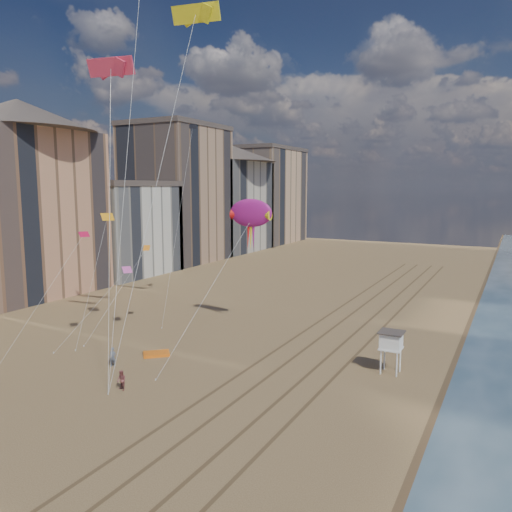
% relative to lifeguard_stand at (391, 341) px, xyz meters
% --- Properties ---
extents(wet_sand, '(260.00, 260.00, 0.00)m').
position_rel_lifeguard_stand_xyz_m(wet_sand, '(8.87, 13.10, -2.84)').
color(wet_sand, '#42301E').
rests_on(wet_sand, ground).
extents(tracks, '(7.68, 120.00, 0.01)m').
position_rel_lifeguard_stand_xyz_m(tracks, '(-7.58, 3.10, -2.83)').
color(tracks, brown).
rests_on(tracks, ground).
extents(buildings, '(34.72, 131.35, 29.00)m').
position_rel_lifeguard_stand_xyz_m(buildings, '(-55.86, 38.69, 10.71)').
color(buildings, '#C6B284').
rests_on(buildings, ground).
extents(lifeguard_stand, '(2.04, 2.04, 3.68)m').
position_rel_lifeguard_stand_xyz_m(lifeguard_stand, '(0.00, 0.00, 0.00)').
color(lifeguard_stand, white).
rests_on(lifeguard_stand, ground).
extents(grounded_kite, '(2.84, 2.79, 0.28)m').
position_rel_lifeguard_stand_xyz_m(grounded_kite, '(-20.79, -5.86, -2.70)').
color(grounded_kite, orange).
rests_on(grounded_kite, ground).
extents(show_kite, '(4.81, 8.89, 20.58)m').
position_rel_lifeguard_stand_xyz_m(show_kite, '(-16.83, 5.79, 10.24)').
color(show_kite, '#9B1776').
rests_on(show_kite, ground).
extents(kite_flyer_a, '(0.73, 0.58, 1.75)m').
position_rel_lifeguard_stand_xyz_m(kite_flyer_a, '(-22.29, -10.07, -1.96)').
color(kite_flyer_a, slate).
rests_on(kite_flyer_a, ground).
extents(kite_flyer_b, '(0.94, 0.82, 1.62)m').
position_rel_lifeguard_stand_xyz_m(kite_flyer_b, '(-17.91, -13.68, -2.03)').
color(kite_flyer_b, brown).
rests_on(kite_flyer_b, ground).
extents(parafoils, '(8.97, 10.03, 8.86)m').
position_rel_lifeguard_stand_xyz_m(parafoils, '(-21.46, -4.17, 28.63)').
color(parafoils, black).
rests_on(parafoils, ground).
extents(small_kites, '(5.48, 18.25, 16.75)m').
position_rel_lifeguard_stand_xyz_m(small_kites, '(-28.41, -0.76, 9.86)').
color(small_kites, orange).
rests_on(small_kites, ground).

